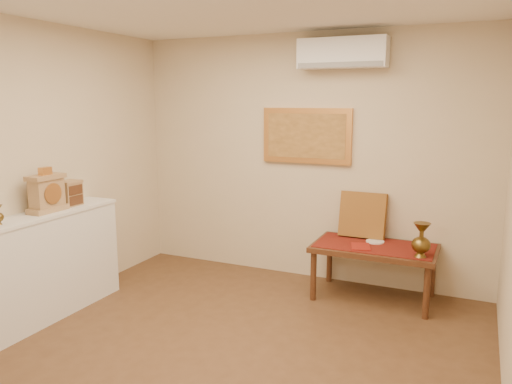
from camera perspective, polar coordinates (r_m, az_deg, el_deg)
The scene contains 14 objects.
floor at distance 3.98m, azimuth -5.54°, elevation -19.47°, with size 4.50×4.50×0.00m, color brown.
wall_back at distance 5.55m, azimuth 5.84°, elevation 3.85°, with size 4.00×0.02×2.70m, color beige.
wall_left at distance 4.82m, azimuth -26.95°, elevation 1.79°, with size 0.02×4.50×2.70m, color beige.
table_cloth at distance 5.14m, azimuth 13.41°, elevation -5.97°, with size 1.14×0.59×0.01m, color maroon.
brass_urn_tall at distance 4.83m, azimuth 18.39°, elevation -4.80°, with size 0.17×0.17×0.39m, color brown, non-canonical shape.
plate at distance 5.25m, azimuth 13.45°, elevation -5.53°, with size 0.18×0.18×0.01m, color white.
menu at distance 5.04m, azimuth 11.87°, elevation -6.12°, with size 0.18×0.25×0.01m, color maroon.
cushion at distance 5.36m, azimuth 12.10°, elevation -2.57°, with size 0.48×0.10×0.48m, color maroon.
display_ledge at distance 4.88m, azimuth -24.81°, elevation -8.34°, with size 0.37×2.02×0.98m.
mantel_clock at distance 4.89m, azimuth -22.78°, elevation -0.10°, with size 0.17×0.36×0.41m.
wooden_chest at distance 5.11m, azimuth -20.49°, elevation -0.12°, with size 0.16×0.21×0.24m.
low_table at distance 5.16m, azimuth 13.38°, elevation -6.71°, with size 1.20×0.70×0.55m.
painting at distance 5.50m, azimuth 5.80°, elevation 6.41°, with size 1.00×0.06×0.60m.
ac_unit at distance 5.29m, azimuth 9.86°, elevation 15.36°, with size 0.90×0.25×0.30m.
Camera 1 is at (1.74, -2.98, 1.98)m, focal length 35.00 mm.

